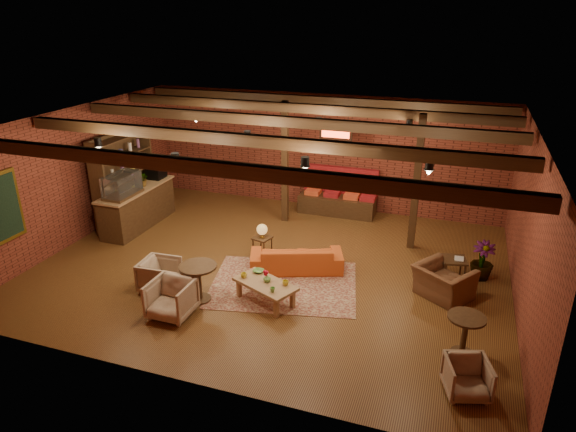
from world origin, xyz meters
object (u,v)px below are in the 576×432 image
(sofa, at_px, (296,257))
(round_table_right, at_px, (465,329))
(armchair_b, at_px, (171,297))
(plant_tall, at_px, (488,224))
(armchair_a, at_px, (160,273))
(armchair_far, at_px, (467,376))
(armchair_right, at_px, (444,277))
(side_table_book, at_px, (454,260))
(side_table_lamp, at_px, (262,232))
(round_table_left, at_px, (199,277))
(coffee_table, at_px, (265,284))

(sofa, relative_size, round_table_right, 2.76)
(armchair_b, distance_m, plant_tall, 6.45)
(round_table_right, relative_size, plant_tall, 0.29)
(armchair_a, relative_size, armchair_far, 1.14)
(armchair_a, relative_size, armchair_right, 0.72)
(armchair_right, height_order, side_table_book, armchair_right)
(side_table_lamp, xyz_separation_m, round_table_left, (-0.44, -2.21, -0.09))
(coffee_table, xyz_separation_m, plant_tall, (3.97, 2.36, 0.87))
(sofa, distance_m, coffee_table, 1.47)
(armchair_far, bearing_deg, plant_tall, 69.44)
(coffee_table, height_order, armchair_b, armchair_b)
(sofa, xyz_separation_m, side_table_lamp, (-0.95, 0.39, 0.31))
(side_table_book, relative_size, armchair_far, 0.91)
(armchair_far, bearing_deg, armchair_b, 158.05)
(round_table_left, height_order, plant_tall, plant_tall)
(sofa, bearing_deg, side_table_lamp, -42.35)
(side_table_lamp, height_order, armchair_far, side_table_lamp)
(armchair_a, height_order, armchair_far, armchair_a)
(armchair_a, xyz_separation_m, plant_tall, (6.16, 2.61, 0.89))
(coffee_table, bearing_deg, armchair_far, -20.94)
(sofa, distance_m, round_table_left, 2.31)
(sofa, xyz_separation_m, armchair_b, (-1.62, -2.47, 0.10))
(coffee_table, bearing_deg, armchair_a, -173.41)
(coffee_table, xyz_separation_m, side_table_book, (3.41, 2.01, 0.12))
(sofa, xyz_separation_m, round_table_left, (-1.40, -1.82, 0.22))
(armchair_b, bearing_deg, side_table_lamp, 77.31)
(round_table_left, distance_m, armchair_right, 4.79)
(side_table_lamp, height_order, round_table_right, side_table_lamp)
(armchair_far, relative_size, plant_tall, 0.25)
(armchair_right, xyz_separation_m, plant_tall, (0.72, 1.05, 0.81))
(armchair_b, distance_m, round_table_right, 5.17)
(armchair_right, distance_m, armchair_far, 2.80)
(coffee_table, bearing_deg, plant_tall, 30.73)
(sofa, height_order, round_table_right, round_table_right)
(armchair_a, xyz_separation_m, armchair_b, (0.72, -0.76, 0.03))
(side_table_book, bearing_deg, armchair_a, -158.03)
(side_table_book, distance_m, plant_tall, 1.00)
(coffee_table, height_order, round_table_left, round_table_left)
(round_table_left, xyz_separation_m, armchair_b, (-0.23, -0.65, -0.12))
(side_table_lamp, relative_size, plant_tall, 0.31)
(armchair_b, height_order, plant_tall, plant_tall)
(sofa, relative_size, side_table_lamp, 2.53)
(coffee_table, bearing_deg, round_table_right, -7.13)
(armchair_far, bearing_deg, side_table_book, 78.42)
(round_table_left, height_order, round_table_right, round_table_left)
(round_table_right, relative_size, armchair_far, 1.14)
(plant_tall, bearing_deg, round_table_right, -95.86)
(armchair_b, bearing_deg, armchair_far, -4.19)
(side_table_lamp, relative_size, armchair_b, 1.00)
(armchair_b, height_order, round_table_right, armchair_b)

